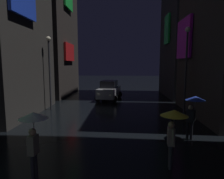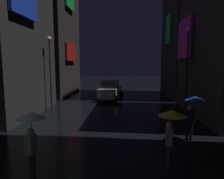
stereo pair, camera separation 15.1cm
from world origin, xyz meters
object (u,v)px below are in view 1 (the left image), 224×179
(pedestrian_midstreet_centre_yellow, at_px, (173,123))
(car_distant, at_px, (109,90))
(streetlamp_right_far, at_px, (186,62))
(streetlamp_left_far, at_px, (49,65))
(pedestrian_midstreet_left_blue, at_px, (194,105))
(pedestrian_far_right_clear, at_px, (33,127))

(pedestrian_midstreet_centre_yellow, xyz_separation_m, car_distant, (-3.01, 13.52, -0.74))
(streetlamp_right_far, xyz_separation_m, streetlamp_left_far, (-10.00, 1.17, -0.22))
(pedestrian_midstreet_left_blue, relative_size, pedestrian_far_right_clear, 1.00)
(streetlamp_left_far, bearing_deg, car_distant, 48.27)
(pedestrian_far_right_clear, bearing_deg, streetlamp_right_far, 49.08)
(pedestrian_midstreet_left_blue, height_order, pedestrian_far_right_clear, same)
(pedestrian_midstreet_left_blue, height_order, car_distant, pedestrian_midstreet_left_blue)
(streetlamp_right_far, bearing_deg, car_distant, 133.61)
(pedestrian_midstreet_left_blue, distance_m, streetlamp_right_far, 5.23)
(car_distant, distance_m, streetlamp_left_far, 6.96)
(pedestrian_far_right_clear, height_order, streetlamp_left_far, streetlamp_left_far)
(streetlamp_left_far, bearing_deg, pedestrian_midstreet_left_blue, -33.17)
(pedestrian_midstreet_left_blue, height_order, streetlamp_right_far, streetlamp_right_far)
(pedestrian_far_right_clear, bearing_deg, streetlamp_left_far, 107.03)
(streetlamp_right_far, distance_m, streetlamp_left_far, 10.07)
(car_distant, bearing_deg, streetlamp_left_far, -131.73)
(pedestrian_midstreet_left_blue, height_order, pedestrian_midstreet_centre_yellow, same)
(streetlamp_right_far, relative_size, streetlamp_left_far, 1.07)
(streetlamp_right_far, bearing_deg, pedestrian_far_right_clear, -130.92)
(pedestrian_far_right_clear, xyz_separation_m, streetlamp_right_far, (7.12, 8.22, 2.09))
(pedestrian_midstreet_centre_yellow, height_order, car_distant, pedestrian_midstreet_centre_yellow)
(pedestrian_far_right_clear, bearing_deg, pedestrian_midstreet_centre_yellow, 8.76)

